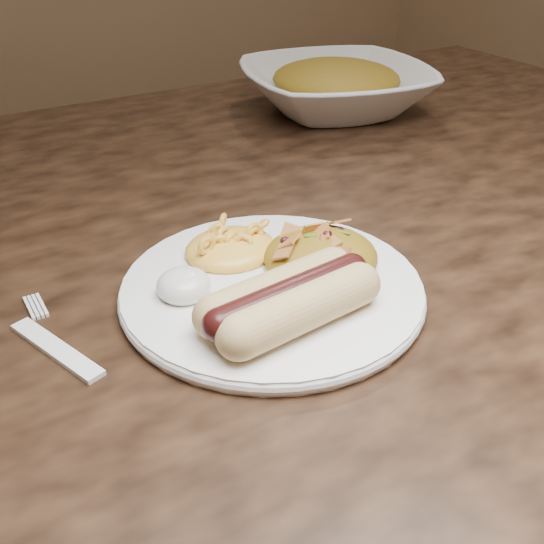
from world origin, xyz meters
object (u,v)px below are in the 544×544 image
serving_bowl (336,89)px  plate (272,289)px  table (217,283)px  fork (56,349)px

serving_bowl → plate: bearing=-131.4°
table → serving_bowl: bearing=34.4°
plate → serving_bowl: 0.52m
table → plate: plate is taller
table → serving_bowl: (0.31, 0.21, 0.13)m
table → serving_bowl: serving_bowl is taller
fork → serving_bowl: (0.52, 0.37, 0.03)m
plate → fork: 0.18m
serving_bowl → table: bearing=-145.6°
plate → fork: plate is taller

